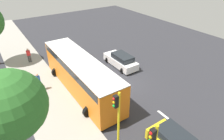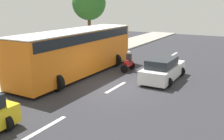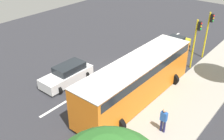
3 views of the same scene
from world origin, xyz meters
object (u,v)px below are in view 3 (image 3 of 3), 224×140
(car_yellow_cab, at_px, (174,45))
(motorcycle, at_px, (85,94))
(pedestrian_by_tree, at_px, (163,120))
(traffic_light_corner, at_px, (196,38))
(car_white, at_px, (67,75))
(traffic_light_midblock, at_px, (208,29))
(city_bus, at_px, (137,78))

(car_yellow_cab, height_order, motorcycle, motorcycle)
(pedestrian_by_tree, distance_m, traffic_light_corner, 9.60)
(car_white, height_order, traffic_light_midblock, traffic_light_midblock)
(car_white, height_order, car_yellow_cab, same)
(city_bus, distance_m, traffic_light_midblock, 10.08)
(motorcycle, bearing_deg, traffic_light_corner, 69.02)
(pedestrian_by_tree, height_order, traffic_light_midblock, traffic_light_midblock)
(pedestrian_by_tree, bearing_deg, city_bus, 149.36)
(car_white, distance_m, traffic_light_midblock, 13.62)
(city_bus, height_order, pedestrian_by_tree, city_bus)
(pedestrian_by_tree, relative_size, traffic_light_midblock, 0.38)
(city_bus, bearing_deg, car_white, -164.00)
(car_white, bearing_deg, car_yellow_cab, 70.73)
(car_white, xyz_separation_m, traffic_light_corner, (6.78, 8.82, 2.22))
(city_bus, height_order, traffic_light_corner, traffic_light_corner)
(city_bus, height_order, traffic_light_midblock, traffic_light_midblock)
(car_white, xyz_separation_m, motorcycle, (3.02, -0.98, -0.07))
(traffic_light_corner, bearing_deg, car_white, -127.55)
(city_bus, xyz_separation_m, motorcycle, (-2.69, -2.62, -1.20))
(car_yellow_cab, relative_size, traffic_light_midblock, 0.85)
(car_yellow_cab, xyz_separation_m, traffic_light_midblock, (2.91, 0.55, 2.22))
(car_white, height_order, motorcycle, motorcycle)
(car_white, relative_size, traffic_light_corner, 1.00)
(car_yellow_cab, height_order, traffic_light_midblock, traffic_light_midblock)
(pedestrian_by_tree, bearing_deg, car_yellow_cab, 114.38)
(car_yellow_cab, bearing_deg, pedestrian_by_tree, -65.62)
(motorcycle, distance_m, traffic_light_midblock, 13.33)
(traffic_light_corner, bearing_deg, city_bus, -98.47)
(car_white, distance_m, motorcycle, 3.18)
(city_bus, distance_m, traffic_light_corner, 7.34)
(car_white, xyz_separation_m, traffic_light_midblock, (6.78, 11.60, 2.22))
(motorcycle, relative_size, traffic_light_corner, 0.34)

